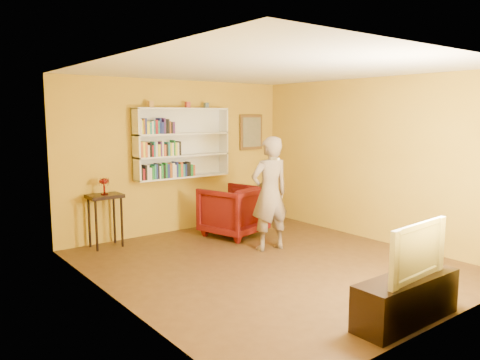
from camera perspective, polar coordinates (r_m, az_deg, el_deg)
name	(u,v)px	position (r m, az deg, el deg)	size (l,w,h in m)	color
room_shell	(270,193)	(6.50, 3.72, -1.61)	(5.30, 5.80, 2.88)	#442C16
bookshelf	(181,143)	(8.38, -7.24, 4.48)	(1.80, 0.29, 1.23)	white
books_row_lower	(167,171)	(8.16, -8.87, 1.10)	(1.04, 0.19, 0.27)	black
books_row_middle	(160,149)	(8.05, -9.78, 3.70)	(0.76, 0.18, 0.27)	#C55827
books_row_upper	(157,127)	(8.02, -10.13, 6.37)	(0.67, 0.19, 0.27)	white
ornament_left	(151,104)	(8.03, -10.84, 9.08)	(0.08, 0.08, 0.11)	gold
ornament_centre	(188,105)	(8.38, -6.41, 9.10)	(0.08, 0.08, 0.11)	#AD3B39
ornament_right	(206,105)	(8.59, -4.13, 9.07)	(0.07, 0.07, 0.10)	#4A607C
framed_painting	(251,132)	(9.36, 1.37, 5.86)	(0.55, 0.05, 0.70)	brown
console_table	(105,204)	(7.69, -16.15, -2.77)	(0.52, 0.40, 0.85)	black
ruby_lustre	(104,183)	(7.64, -16.25, -0.32)	(0.16, 0.15, 0.26)	maroon
armchair	(233,211)	(8.16, -0.83, -3.77)	(0.93, 0.96, 0.87)	#480508
person	(270,194)	(7.24, 3.64, -1.67)	(0.64, 0.42, 1.77)	#796859
game_remote	(275,159)	(6.79, 4.30, 2.60)	(0.04, 0.15, 0.04)	silver
tv_cabinet	(406,299)	(5.18, 19.62, -13.53)	(1.32, 0.40, 0.47)	black
television	(409,249)	(5.02, 19.90, -7.97)	(0.99, 0.13, 0.57)	black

